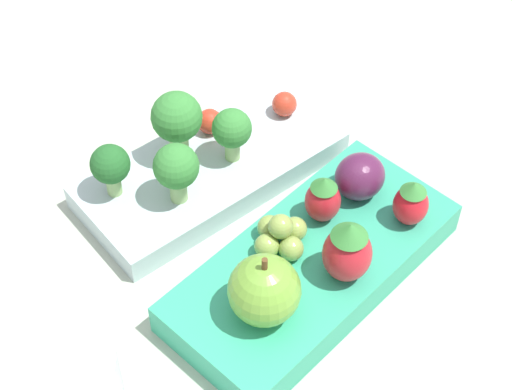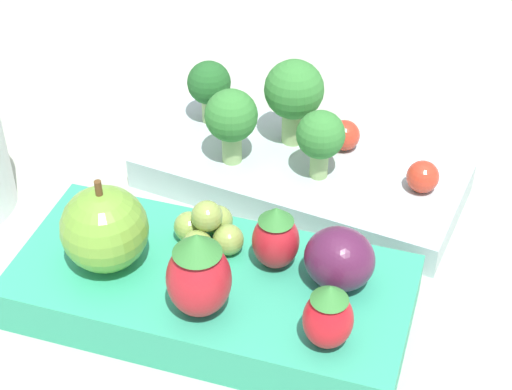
{
  "view_description": "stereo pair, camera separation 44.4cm",
  "coord_description": "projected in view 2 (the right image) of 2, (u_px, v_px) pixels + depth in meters",
  "views": [
    {
      "loc": [
        -0.25,
        -0.32,
        0.5
      ],
      "look_at": [
        -0.0,
        -0.0,
        0.04
      ],
      "focal_mm": 60.0,
      "sensor_mm": 36.0,
      "label": 1
    },
    {
      "loc": [
        0.17,
        -0.35,
        0.35
      ],
      "look_at": [
        -0.0,
        -0.0,
        0.04
      ],
      "focal_mm": 60.0,
      "sensor_mm": 36.0,
      "label": 2
    }
  ],
  "objects": [
    {
      "name": "ground_plane",
      "position": [
        261.0,
        242.0,
        0.52
      ],
      "size": [
        4.0,
        4.0,
        0.0
      ],
      "primitive_type": "plane",
      "color": "#ADB7A3"
    },
    {
      "name": "strawberry_1",
      "position": [
        276.0,
        237.0,
        0.46
      ],
      "size": [
        0.03,
        0.03,
        0.04
      ],
      "color": "red",
      "rests_on": "bento_box_fruit"
    },
    {
      "name": "strawberry_0",
      "position": [
        328.0,
        316.0,
        0.41
      ],
      "size": [
        0.03,
        0.03,
        0.04
      ],
      "color": "red",
      "rests_on": "bento_box_fruit"
    },
    {
      "name": "broccoli_floret_0",
      "position": [
        231.0,
        118.0,
        0.53
      ],
      "size": [
        0.03,
        0.03,
        0.05
      ],
      "color": "#93B770",
      "rests_on": "bento_box_savoury"
    },
    {
      "name": "plum",
      "position": [
        339.0,
        259.0,
        0.45
      ],
      "size": [
        0.04,
        0.03,
        0.03
      ],
      "color": "#511E42",
      "rests_on": "bento_box_fruit"
    },
    {
      "name": "cherry_tomato_1",
      "position": [
        423.0,
        177.0,
        0.52
      ],
      "size": [
        0.02,
        0.02,
        0.02
      ],
      "color": "red",
      "rests_on": "bento_box_savoury"
    },
    {
      "name": "cherry_tomato_0",
      "position": [
        345.0,
        135.0,
        0.56
      ],
      "size": [
        0.02,
        0.02,
        0.02
      ],
      "color": "red",
      "rests_on": "bento_box_savoury"
    },
    {
      "name": "grape_cluster",
      "position": [
        208.0,
        230.0,
        0.47
      ],
      "size": [
        0.04,
        0.04,
        0.03
      ],
      "color": "#8EA84C",
      "rests_on": "bento_box_fruit"
    },
    {
      "name": "bento_box_fruit",
      "position": [
        205.0,
        289.0,
        0.47
      ],
      "size": [
        0.23,
        0.13,
        0.03
      ],
      "color": "#33A87F",
      "rests_on": "ground_plane"
    },
    {
      "name": "bento_box_savoury",
      "position": [
        299.0,
        175.0,
        0.56
      ],
      "size": [
        0.21,
        0.1,
        0.02
      ],
      "color": "silver",
      "rests_on": "ground_plane"
    },
    {
      "name": "broccoli_floret_3",
      "position": [
        294.0,
        92.0,
        0.55
      ],
      "size": [
        0.04,
        0.04,
        0.06
      ],
      "color": "#93B770",
      "rests_on": "bento_box_savoury"
    },
    {
      "name": "broccoli_floret_2",
      "position": [
        209.0,
        85.0,
        0.57
      ],
      "size": [
        0.03,
        0.03,
        0.04
      ],
      "color": "#93B770",
      "rests_on": "bento_box_savoury"
    },
    {
      "name": "strawberry_2",
      "position": [
        199.0,
        274.0,
        0.43
      ],
      "size": [
        0.03,
        0.03,
        0.05
      ],
      "color": "red",
      "rests_on": "bento_box_fruit"
    },
    {
      "name": "apple",
      "position": [
        104.0,
        229.0,
        0.45
      ],
      "size": [
        0.05,
        0.05,
        0.06
      ],
      "color": "#70A838",
      "rests_on": "bento_box_fruit"
    },
    {
      "name": "broccoli_floret_1",
      "position": [
        321.0,
        137.0,
        0.52
      ],
      "size": [
        0.03,
        0.03,
        0.05
      ],
      "color": "#93B770",
      "rests_on": "bento_box_savoury"
    }
  ]
}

